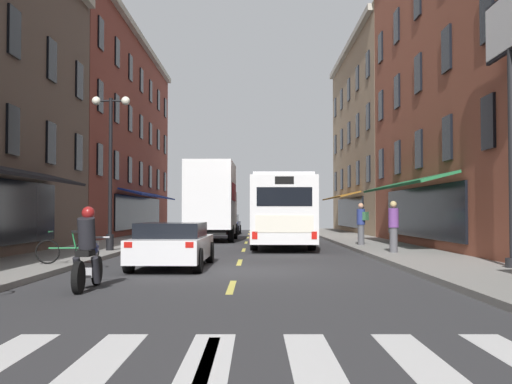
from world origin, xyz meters
name	(u,v)px	position (x,y,z in m)	size (l,w,h in m)	color
ground_plane	(237,273)	(0.00, 0.00, -0.05)	(34.80, 80.00, 0.10)	#333335
lane_centre_dashes	(237,272)	(0.00, -0.25, 0.00)	(0.14, 73.90, 0.01)	#DBCC4C
crosswalk_near	(208,360)	(0.00, -10.00, 0.00)	(7.10, 2.80, 0.01)	silver
sidewalk_left	(11,269)	(-5.90, 0.00, 0.07)	(3.00, 80.00, 0.14)	gray
sidewalk_right	(463,269)	(5.90, 0.00, 0.07)	(3.00, 80.00, 0.14)	gray
billboard_sign	(511,52)	(7.05, -0.47, 5.67)	(0.40, 3.22, 7.14)	black
transit_bus	(281,211)	(1.66, 12.73, 1.63)	(2.79, 11.89, 3.10)	white
box_truck	(213,202)	(-1.86, 17.72, 2.11)	(2.56, 7.42, 4.17)	white
sedan_near	(173,244)	(-1.82, 1.11, 0.66)	(2.04, 4.74, 1.26)	silver
sedan_mid	(226,224)	(-1.63, 28.65, 0.71)	(2.06, 4.72, 1.40)	navy
motorcycle_rider	(88,254)	(-2.85, -3.95, 0.71)	(0.62, 2.07, 1.66)	black
bicycle_mid	(68,251)	(-4.63, 0.69, 0.50)	(1.71, 0.48, 0.91)	black
pedestrian_near	(362,223)	(5.08, 10.93, 1.10)	(0.50, 0.49, 1.81)	#4C4C51
pedestrian_far	(394,226)	(5.34, 5.69, 1.08)	(0.36, 0.36, 1.81)	#4C4C51
street_lamp_twin	(111,165)	(-4.92, 6.95, 3.30)	(1.42, 0.32, 5.73)	black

